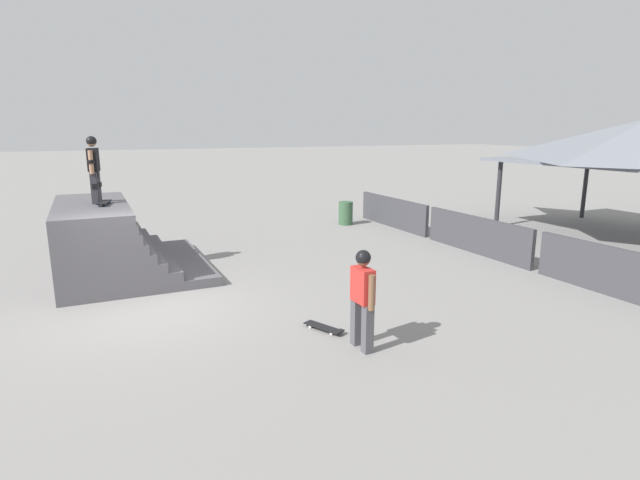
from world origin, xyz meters
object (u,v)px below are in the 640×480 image
Objects in this scene: bystander_walking at (363,292)px; skateboard_on_ground at (325,328)px; skater_on_deck at (94,165)px; skateboard_on_deck at (104,202)px; trash_bin at (346,213)px.

bystander_walking is 1.30m from skateboard_on_ground.
skateboard_on_ground is at bearing 43.50° from skater_on_deck.
trash_bin is at bearing 126.22° from skateboard_on_deck.
trash_bin reaches higher than skateboard_on_ground.
trash_bin is (-8.67, 5.01, 0.37)m from skateboard_on_ground.
skateboard_on_ground is 0.95× the size of trash_bin.
bystander_walking is at bearing -26.56° from trash_bin.
skater_on_deck reaches higher than skateboard_on_deck.
skateboard_on_deck is (0.41, 0.13, -0.84)m from skater_on_deck.
trash_bin is at bearing -27.74° from bystander_walking.
skater_on_deck reaches higher than trash_bin.
skateboard_on_deck is 9.10m from trash_bin.
skateboard_on_deck reaches higher than skateboard_on_ground.
bystander_walking is at bearing -10.09° from skateboard_on_ground.
bystander_walking reaches higher than trash_bin.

